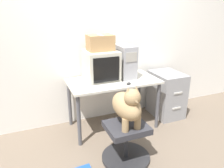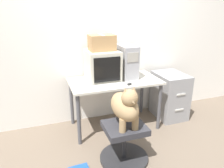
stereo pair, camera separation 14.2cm
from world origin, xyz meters
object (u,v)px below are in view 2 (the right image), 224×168
Objects in this scene: crt_monitor at (102,65)px; pc_tower at (127,61)px; office_chair at (124,143)px; filing_cabinet at (169,95)px; cardboard_box at (102,43)px; dog at (125,106)px; keyboard at (108,86)px.

pc_tower is (0.38, 0.02, 0.02)m from crt_monitor.
crt_monitor is 1.11m from office_chair.
filing_cabinet is 2.12× the size of cardboard_box.
crt_monitor reaches higher than dog.
dog reaches higher than keyboard.
pc_tower is 0.96m from filing_cabinet.
crt_monitor is at bearing -90.00° from cardboard_box.
filing_cabinet is (1.13, 0.26, -0.39)m from keyboard.
dog is 1.01m from cardboard_box.
filing_cabinet is at bearing -5.85° from pc_tower.
dog is (-0.37, -0.87, -0.26)m from pc_tower.
pc_tower is 0.98m from dog.
pc_tower is 1.00× the size of keyboard.
keyboard is at bearing -140.01° from pc_tower.
cardboard_box reaches higher than pc_tower.
keyboard is at bearing -167.25° from filing_cabinet.
keyboard is 1.37× the size of cardboard_box.
filing_cabinet is (1.11, -0.05, -0.59)m from crt_monitor.
dog is (0.01, -0.84, -0.24)m from crt_monitor.
office_chair is (0.03, -0.53, -0.53)m from keyboard.
cardboard_box is (-0.01, 0.85, 0.56)m from dog.
pc_tower is at bearing 66.84° from dog.
pc_tower is at bearing 174.15° from filing_cabinet.
office_chair is (0.01, -0.84, -0.73)m from crt_monitor.
pc_tower reaches higher than filing_cabinet.
office_chair is at bearing -89.65° from cardboard_box.
crt_monitor is 1.32× the size of cardboard_box.
keyboard reaches higher than office_chair.
keyboard is 0.75m from office_chair.
dog reaches higher than filing_cabinet.
crt_monitor is 0.89× the size of dog.
keyboard is at bearing -93.74° from crt_monitor.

